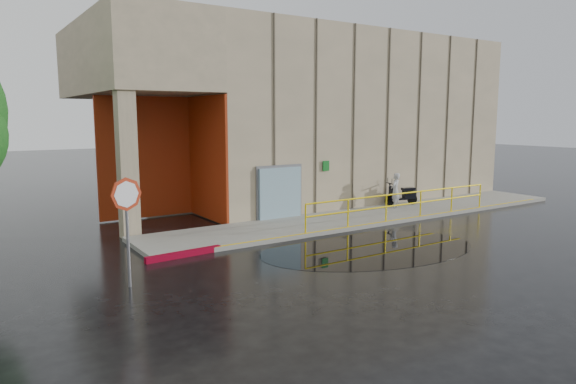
% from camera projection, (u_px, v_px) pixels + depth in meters
% --- Properties ---
extents(ground, '(120.00, 120.00, 0.00)m').
position_uv_depth(ground, '(379.00, 255.00, 15.44)').
color(ground, black).
rests_on(ground, ground).
extents(sidewalk, '(20.00, 3.00, 0.15)m').
position_uv_depth(sidewalk, '(375.00, 215.00, 21.32)').
color(sidewalk, gray).
rests_on(sidewalk, ground).
extents(building, '(20.00, 10.17, 8.00)m').
position_uv_depth(building, '(307.00, 115.00, 26.69)').
color(building, gray).
rests_on(building, ground).
extents(guardrail, '(9.56, 0.06, 1.03)m').
position_uv_depth(guardrail, '(404.00, 205.00, 20.25)').
color(guardrail, yellow).
rests_on(guardrail, sidewalk).
extents(person, '(0.67, 0.58, 1.54)m').
position_uv_depth(person, '(395.00, 190.00, 22.53)').
color(person, '#A2A3A7').
rests_on(person, sidewalk).
extents(scooter, '(1.65, 0.93, 1.24)m').
position_uv_depth(scooter, '(402.00, 189.00, 23.29)').
color(scooter, black).
rests_on(scooter, sidewalk).
extents(stop_sign, '(0.80, 0.25, 2.71)m').
position_uv_depth(stop_sign, '(127.00, 208.00, 12.25)').
color(stop_sign, slate).
rests_on(stop_sign, ground).
extents(red_curb, '(2.41, 0.35, 0.18)m').
position_uv_depth(red_curb, '(184.00, 254.00, 15.22)').
color(red_curb, maroon).
rests_on(red_curb, ground).
extents(puddle, '(7.86, 5.64, 0.01)m').
position_uv_depth(puddle, '(369.00, 249.00, 16.18)').
color(puddle, black).
rests_on(puddle, ground).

